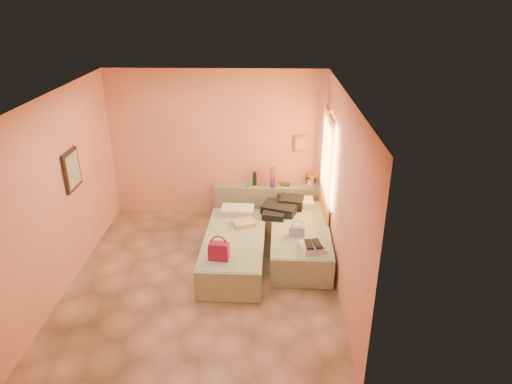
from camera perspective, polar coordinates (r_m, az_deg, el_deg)
ground at (r=7.20m, az=-6.43°, el=-10.56°), size 4.50×4.50×0.00m
room_walls at (r=6.85m, az=-4.79°, el=4.52°), size 4.02×4.51×2.81m
headboard_ledge at (r=8.79m, az=1.60°, el=-1.12°), size 2.05×0.30×0.65m
bed_left at (r=7.35m, az=-2.70°, el=-7.29°), size 0.95×2.02×0.50m
bed_right at (r=7.66m, az=5.50°, el=-5.98°), size 0.95×2.02×0.50m
water_bottle at (r=8.62m, az=-0.17°, el=1.68°), size 0.09×0.09×0.26m
rainbow_box at (r=8.51m, az=2.08°, el=1.86°), size 0.10×0.10×0.40m
small_dish at (r=8.62m, az=-0.94°, el=0.83°), size 0.14×0.14×0.03m
green_book at (r=8.68m, az=3.63°, el=0.96°), size 0.20×0.17×0.03m
flower_vase at (r=8.69m, az=6.87°, el=1.77°), size 0.23×0.23×0.29m
magenta_handbag at (r=6.62m, az=-4.67°, el=-7.31°), size 0.30×0.19×0.27m
khaki_garment at (r=7.56m, az=-1.52°, el=-3.87°), size 0.43×0.40×0.06m
clothes_pile at (r=7.94m, az=3.36°, el=-1.90°), size 0.74×0.74×0.19m
blue_handbag at (r=7.23m, az=5.13°, el=-4.89°), size 0.25×0.11×0.16m
towel_stack at (r=6.89m, az=7.10°, el=-6.88°), size 0.43×0.40×0.10m
sandal_pair at (r=6.84m, az=7.16°, el=-6.50°), size 0.23×0.29×0.03m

